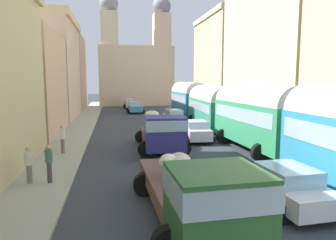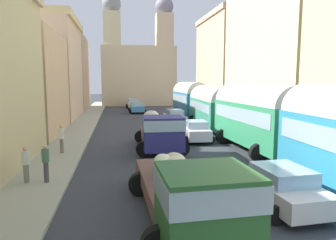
% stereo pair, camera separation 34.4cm
% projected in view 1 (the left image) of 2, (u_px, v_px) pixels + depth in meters
% --- Properties ---
extents(ground_plane, '(154.00, 154.00, 0.00)m').
position_uv_depth(ground_plane, '(158.00, 126.00, 29.99)').
color(ground_plane, '#35393F').
extents(sidewalk_left, '(2.50, 70.00, 0.14)m').
position_uv_depth(sidewalk_left, '(81.00, 127.00, 28.71)').
color(sidewalk_left, '#9D9F8C').
rests_on(sidewalk_left, ground).
extents(sidewalk_right, '(2.50, 70.00, 0.14)m').
position_uv_depth(sidewalk_right, '(228.00, 124.00, 31.24)').
color(sidewalk_right, gray).
rests_on(sidewalk_right, ground).
extents(building_left_2, '(5.95, 9.50, 8.23)m').
position_uv_depth(building_left_2, '(19.00, 84.00, 24.24)').
color(building_left_2, tan).
rests_on(building_left_2, ground).
extents(building_left_3, '(6.29, 11.76, 11.50)m').
position_uv_depth(building_left_3, '(49.00, 68.00, 35.14)').
color(building_left_3, '#D4B490').
rests_on(building_left_3, ground).
extents(building_left_4, '(5.87, 10.83, 10.96)m').
position_uv_depth(building_left_4, '(64.00, 74.00, 46.60)').
color(building_left_4, tan).
rests_on(building_left_4, ground).
extents(building_right_2, '(5.76, 14.58, 13.92)m').
position_uv_depth(building_right_2, '(280.00, 53.00, 29.06)').
color(building_right_2, beige).
rests_on(building_right_2, ground).
extents(building_right_3, '(4.52, 12.73, 13.40)m').
position_uv_depth(building_right_3, '(220.00, 64.00, 42.84)').
color(building_right_3, '#D3B58D').
rests_on(building_right_3, ground).
extents(distant_church, '(13.06, 7.72, 19.05)m').
position_uv_depth(distant_church, '(136.00, 70.00, 56.21)').
color(distant_church, beige).
rests_on(distant_church, ground).
extents(parked_bus_1, '(3.38, 8.38, 4.15)m').
position_uv_depth(parked_bus_1, '(256.00, 114.00, 19.27)').
color(parked_bus_1, '#339762').
rests_on(parked_bus_1, ground).
extents(parked_bus_2, '(3.59, 8.72, 3.94)m').
position_uv_depth(parked_bus_2, '(211.00, 105.00, 28.08)').
color(parked_bus_2, '#338A6B').
rests_on(parked_bus_2, ground).
extents(parked_bus_3, '(3.35, 8.23, 4.25)m').
position_uv_depth(parked_bus_3, '(188.00, 98.00, 36.84)').
color(parked_bus_3, teal).
rests_on(parked_bus_3, ground).
extents(cargo_truck_0, '(3.20, 7.52, 2.32)m').
position_uv_depth(cargo_truck_0, '(197.00, 192.00, 8.81)').
color(cargo_truck_0, '#265A29').
rests_on(cargo_truck_0, ground).
extents(cargo_truck_1, '(3.30, 6.86, 2.40)m').
position_uv_depth(cargo_truck_1, '(162.00, 131.00, 19.08)').
color(cargo_truck_1, navy).
rests_on(cargo_truck_1, ground).
extents(car_0, '(2.37, 4.01, 1.53)m').
position_uv_depth(car_0, '(135.00, 107.00, 42.28)').
color(car_0, '#458DC8').
rests_on(car_0, ground).
extents(car_1, '(2.30, 4.15, 1.61)m').
position_uv_depth(car_1, '(131.00, 103.00, 49.83)').
color(car_1, silver).
rests_on(car_1, ground).
extents(car_2, '(2.50, 3.84, 1.43)m').
position_uv_depth(car_2, '(287.00, 186.00, 10.72)').
color(car_2, silver).
rests_on(car_2, ground).
extents(car_3, '(2.35, 3.73, 1.50)m').
position_uv_depth(car_3, '(197.00, 131.00, 22.48)').
color(car_3, silver).
rests_on(car_3, ground).
extents(car_4, '(2.36, 4.12, 1.52)m').
position_uv_depth(car_4, '(174.00, 117.00, 31.12)').
color(car_4, silver).
rests_on(car_4, ground).
extents(pedestrian_0, '(0.39, 0.39, 1.68)m').
position_uv_depth(pedestrian_0, '(29.00, 164.00, 12.77)').
color(pedestrian_0, slate).
rests_on(pedestrian_0, ground).
extents(pedestrian_2, '(0.32, 0.32, 1.75)m').
position_uv_depth(pedestrian_2, '(49.00, 162.00, 12.81)').
color(pedestrian_2, '#493F4D').
rests_on(pedestrian_2, ground).
extents(pedestrian_3, '(0.41, 0.41, 1.83)m').
position_uv_depth(pedestrian_3, '(62.00, 138.00, 18.09)').
color(pedestrian_3, '#7B635A').
rests_on(pedestrian_3, ground).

